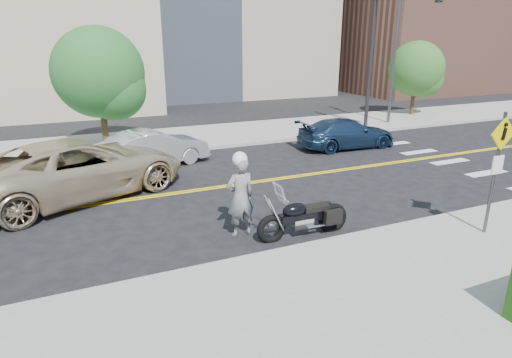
{
  "coord_description": "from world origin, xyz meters",
  "views": [
    {
      "loc": [
        -4.93,
        -12.89,
        4.72
      ],
      "look_at": [
        -0.59,
        -3.05,
        1.2
      ],
      "focal_mm": 30.0,
      "sensor_mm": 36.0,
      "label": 1
    }
  ],
  "objects": [
    {
      "name": "sidewalk_near",
      "position": [
        0.0,
        -7.5,
        0.07
      ],
      "size": [
        60.0,
        5.0,
        0.15
      ],
      "primitive_type": "cube",
      "color": "#9E9B91",
      "rests_on": "ground_plane"
    },
    {
      "name": "lamp_post",
      "position": [
        12.0,
        6.5,
        4.15
      ],
      "size": [
        0.16,
        0.16,
        8.0
      ],
      "primitive_type": "cylinder",
      "color": "#4C4C51",
      "rests_on": "sidewalk_far"
    },
    {
      "name": "building_right",
      "position": [
        26.0,
        20.0,
        6.0
      ],
      "size": [
        14.0,
        12.0,
        12.0
      ],
      "primitive_type": "cube",
      "color": "#8C5947",
      "rests_on": "ground_plane"
    },
    {
      "name": "suv",
      "position": [
        -4.8,
        1.01,
        0.91
      ],
      "size": [
        7.17,
        5.14,
        1.81
      ],
      "primitive_type": "imported",
      "rotation": [
        0.0,
        0.0,
        1.94
      ],
      "color": "beige",
      "rests_on": "ground"
    },
    {
      "name": "sidewalk_far",
      "position": [
        0.0,
        7.5,
        0.07
      ],
      "size": [
        60.0,
        5.0,
        0.15
      ],
      "primitive_type": "cube",
      "color": "#9E9B91",
      "rests_on": "ground_plane"
    },
    {
      "name": "parked_car_silver",
      "position": [
        -2.1,
        3.42,
        0.71
      ],
      "size": [
        4.55,
        2.5,
        1.42
      ],
      "primitive_type": "imported",
      "rotation": [
        0.0,
        0.0,
        1.81
      ],
      "color": "#B6B9BF",
      "rests_on": "ground"
    },
    {
      "name": "ground_plane",
      "position": [
        0.0,
        0.0,
        0.0
      ],
      "size": [
        120.0,
        120.0,
        0.0
      ],
      "primitive_type": "plane",
      "color": "black",
      "rests_on": "ground"
    },
    {
      "name": "traffic_light",
      "position": [
        10.0,
        5.08,
        4.67
      ],
      "size": [
        0.28,
        4.5,
        7.0
      ],
      "color": "black",
      "rests_on": "sidewalk_far"
    },
    {
      "name": "tree_far_b",
      "position": [
        15.33,
        8.22,
        2.98
      ],
      "size": [
        3.38,
        3.38,
        4.67
      ],
      "rotation": [
        0.0,
        0.0,
        0.32
      ],
      "color": "#382619",
      "rests_on": "ground"
    },
    {
      "name": "motorcycle",
      "position": [
        0.13,
        -4.38,
        0.73
      ],
      "size": [
        2.43,
        0.79,
        1.47
      ],
      "primitive_type": null,
      "rotation": [
        0.0,
        0.0,
        -0.02
      ],
      "color": "black",
      "rests_on": "ground"
    },
    {
      "name": "parked_car_blue",
      "position": [
        6.53,
        2.91,
        0.66
      ],
      "size": [
        4.63,
        2.05,
        1.32
      ],
      "primitive_type": "imported",
      "rotation": [
        0.0,
        0.0,
        1.53
      ],
      "color": "navy",
      "rests_on": "ground"
    },
    {
      "name": "motorcyclist",
      "position": [
        -1.31,
        -3.71,
        1.08
      ],
      "size": [
        0.8,
        0.57,
        2.18
      ],
      "rotation": [
        0.0,
        0.0,
        3.25
      ],
      "color": "silver",
      "rests_on": "ground"
    },
    {
      "name": "tree_far_a",
      "position": [
        -3.51,
        7.11,
        3.36
      ],
      "size": [
        3.89,
        3.89,
        5.31
      ],
      "rotation": [
        0.0,
        0.0,
        0.29
      ],
      "color": "#382619",
      "rests_on": "ground"
    },
    {
      "name": "pedestrian_sign",
      "position": [
        4.2,
        -6.31,
        1.96
      ],
      "size": [
        0.78,
        0.08,
        3.0
      ],
      "color": "#4C4C51",
      "rests_on": "sidewalk_near"
    }
  ]
}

